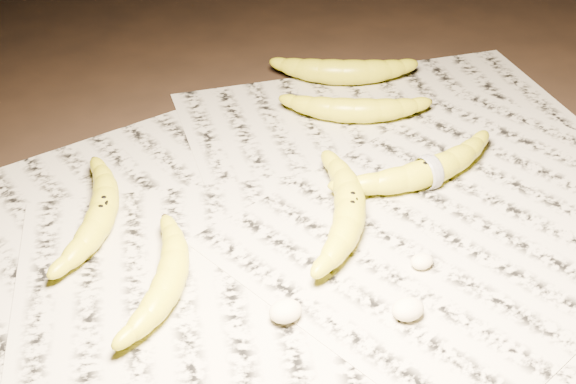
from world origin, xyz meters
name	(u,v)px	position (x,y,z in m)	size (l,w,h in m)	color
ground	(308,220)	(0.00, 0.00, 0.00)	(3.00, 3.00, 0.00)	black
newspaper_patch	(319,210)	(0.02, 0.01, 0.00)	(0.90, 0.70, 0.01)	#B1AC97
banana_left_a	(102,210)	(-0.22, 0.09, 0.03)	(0.20, 0.06, 0.03)	yellow
banana_left_b	(170,276)	(-0.19, -0.05, 0.02)	(0.17, 0.05, 0.03)	yellow
banana_center	(350,207)	(0.04, -0.03, 0.03)	(0.21, 0.06, 0.04)	yellow
banana_taped	(429,169)	(0.17, -0.01, 0.03)	(0.22, 0.06, 0.04)	yellow
banana_upper_a	(355,108)	(0.17, 0.17, 0.03)	(0.18, 0.06, 0.04)	yellow
banana_upper_b	(343,70)	(0.21, 0.28, 0.03)	(0.19, 0.06, 0.04)	yellow
measuring_tape	(429,169)	(0.17, -0.01, 0.03)	(0.05, 0.05, 0.00)	white
flesh_chunk_a	(286,308)	(-0.10, -0.14, 0.02)	(0.03, 0.03, 0.02)	beige
flesh_chunk_b	(408,306)	(0.01, -0.20, 0.02)	(0.03, 0.03, 0.02)	beige
flesh_chunk_c	(422,258)	(0.07, -0.14, 0.02)	(0.03, 0.02, 0.02)	beige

